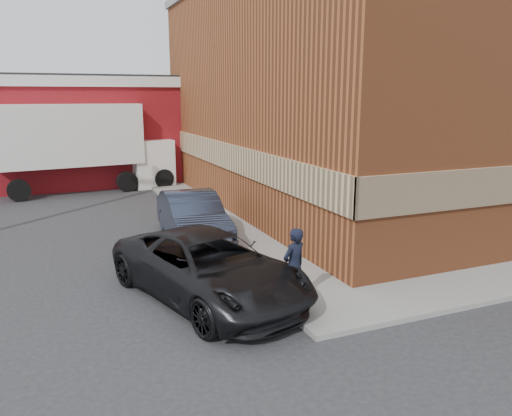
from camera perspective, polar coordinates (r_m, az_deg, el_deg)
name	(u,v)px	position (r m, az deg, el deg)	size (l,w,h in m)	color
ground	(296,303)	(11.55, 4.62, -10.74)	(90.00, 90.00, 0.00)	#28282B
brick_building	(378,93)	(22.75, 13.81, 12.61)	(14.25, 18.25, 9.36)	#964926
sidewalk_west	(205,213)	(19.73, -5.80, -0.61)	(1.80, 18.00, 0.12)	gray
warehouse	(24,130)	(29.47, -24.96, 8.10)	(16.30, 8.30, 5.60)	maroon
man	(294,266)	(10.90, 4.37, -6.67)	(0.63, 0.41, 1.72)	black
sedan	(193,217)	(16.15, -7.24, -1.03)	(1.64, 4.71, 1.55)	#272E41
suv_a	(209,267)	(11.50, -5.41, -6.77)	(2.54, 5.50, 1.53)	black
box_truck	(86,141)	(25.64, -18.83, 7.21)	(8.75, 3.47, 4.21)	white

